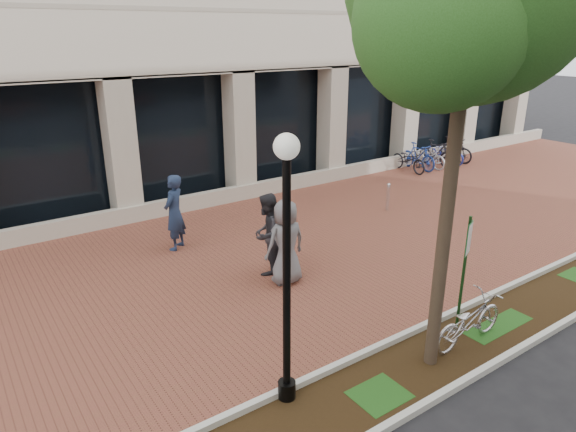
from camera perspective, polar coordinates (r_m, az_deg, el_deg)
ground at (r=13.11m, az=-2.01°, el=-4.58°), size 120.00×120.00×0.00m
brick_plaza at (r=13.11m, az=-2.01°, el=-4.56°), size 40.00×9.00×0.01m
planting_strip at (r=9.70m, az=15.80°, el=-15.02°), size 40.00×1.50×0.01m
curb_plaza_side at (r=10.06m, az=12.50°, el=-12.94°), size 40.00×0.12×0.12m
curb_street_side at (r=9.32m, az=19.50°, el=-16.66°), size 40.00×0.12×0.12m
parking_sign at (r=9.93m, az=19.16°, el=-4.64°), size 0.34×0.07×2.35m
lamppost at (r=7.29m, az=-0.15°, el=-4.99°), size 0.36×0.36×4.19m
locked_bicycle at (r=10.08m, az=19.46°, el=-10.90°), size 1.78×0.64×0.93m
pedestrian_left at (r=13.55m, az=-12.51°, el=0.37°), size 0.87×0.84×2.01m
pedestrian_mid at (r=11.94m, az=-2.31°, el=-2.02°), size 1.20×1.14×1.95m
pedestrian_right at (r=11.46m, az=-0.25°, el=-2.96°), size 0.98×0.66×1.96m
bollard at (r=16.58m, az=11.04°, el=2.12°), size 0.12×0.12×0.91m
bike_rack_cluster at (r=22.47m, az=15.61°, el=6.59°), size 3.57×1.95×1.09m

